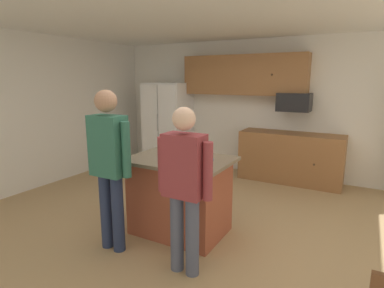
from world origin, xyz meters
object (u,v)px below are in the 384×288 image
at_px(glass_dark_ale, 192,157).
at_px(glass_pilsner, 189,149).
at_px(refrigerator, 168,124).
at_px(person_host_foreground, 109,160).
at_px(mug_ceramic_white, 207,159).
at_px(kitchen_island, 180,195).
at_px(person_guest_left, 184,181).
at_px(glass_short_whisky, 186,151).
at_px(microwave_over_range, 294,102).

bearing_deg(glass_dark_ale, glass_pilsner, 122.62).
bearing_deg(refrigerator, glass_dark_ale, -52.24).
relative_size(person_host_foreground, mug_ceramic_white, 13.15).
xyz_separation_m(refrigerator, mug_ceramic_white, (2.23, -2.61, 0.10)).
relative_size(refrigerator, glass_dark_ale, 11.70).
relative_size(kitchen_island, glass_pilsner, 9.95).
distance_m(person_guest_left, glass_dark_ale, 0.58).
xyz_separation_m(refrigerator, person_host_foreground, (1.41, -3.25, 0.13)).
distance_m(glass_short_whisky, glass_dark_ale, 0.37).
distance_m(person_guest_left, glass_pilsner, 1.09).
relative_size(refrigerator, glass_pilsner, 14.65).
height_order(microwave_over_range, glass_short_whisky, microwave_over_range).
distance_m(mug_ceramic_white, glass_pilsner, 0.53).
xyz_separation_m(glass_short_whisky, glass_dark_ale, (0.24, -0.28, 0.01)).
bearing_deg(mug_ceramic_white, person_host_foreground, -142.20).
distance_m(kitchen_island, glass_dark_ale, 0.61).
height_order(microwave_over_range, mug_ceramic_white, microwave_over_range).
bearing_deg(person_guest_left, glass_pilsner, -6.97).
height_order(person_host_foreground, glass_dark_ale, person_host_foreground).
relative_size(kitchen_island, mug_ceramic_white, 9.07).
relative_size(person_host_foreground, glass_pilsner, 14.43).
height_order(kitchen_island, glass_pilsner, glass_pilsner).
relative_size(refrigerator, person_guest_left, 1.10).
distance_m(kitchen_island, glass_short_whisky, 0.54).
relative_size(microwave_over_range, kitchen_island, 0.46).
height_order(kitchen_island, person_guest_left, person_guest_left).
bearing_deg(glass_pilsner, person_guest_left, -62.79).
distance_m(person_host_foreground, glass_dark_ale, 0.88).
bearing_deg(microwave_over_range, glass_dark_ale, -100.11).
xyz_separation_m(person_guest_left, glass_short_whisky, (-0.46, 0.82, 0.07)).
xyz_separation_m(microwave_over_range, kitchen_island, (-0.75, -2.67, -0.98)).
xyz_separation_m(microwave_over_range, person_guest_left, (-0.28, -3.36, -0.53)).
height_order(microwave_over_range, kitchen_island, microwave_over_range).
bearing_deg(glass_dark_ale, person_host_foreground, -141.74).
bearing_deg(person_host_foreground, person_guest_left, -56.87).
bearing_deg(refrigerator, microwave_over_range, 2.60).
height_order(kitchen_island, glass_dark_ale, glass_dark_ale).
xyz_separation_m(person_host_foreground, glass_pilsner, (0.42, 0.97, -0.02)).
bearing_deg(mug_ceramic_white, microwave_over_range, 82.35).
relative_size(mug_ceramic_white, glass_dark_ale, 0.88).
distance_m(mug_ceramic_white, glass_short_whisky, 0.42).
bearing_deg(person_guest_left, mug_ceramic_white, -26.64).
xyz_separation_m(microwave_over_range, glass_dark_ale, (-0.50, -2.82, -0.44)).
bearing_deg(person_host_foreground, microwave_over_range, 12.96).
distance_m(refrigerator, glass_dark_ale, 3.43).
height_order(kitchen_island, person_host_foreground, person_host_foreground).
height_order(refrigerator, kitchen_island, refrigerator).
height_order(microwave_over_range, glass_pilsner, microwave_over_range).
height_order(microwave_over_range, person_guest_left, person_guest_left).
relative_size(refrigerator, kitchen_island, 1.47).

